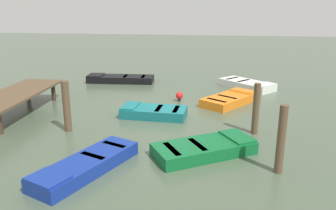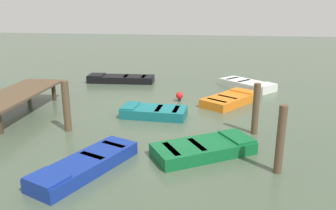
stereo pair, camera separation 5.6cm
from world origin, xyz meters
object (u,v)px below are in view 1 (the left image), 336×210
object	(u,v)px
rowboat_blue	(86,165)
marker_buoy	(179,96)
dock_segment	(14,96)
mooring_piling_far_left	(256,109)
rowboat_white	(247,84)
rowboat_orange	(230,99)
rowboat_green	(205,148)
mooring_piling_mid_left	(67,106)
rowboat_teal	(154,112)
rowboat_black	(120,79)
mooring_piling_mid_right	(281,140)

from	to	relation	value
rowboat_blue	marker_buoy	distance (m)	8.00
dock_segment	mooring_piling_far_left	distance (m)	10.24
rowboat_white	mooring_piling_far_left	xyz separation A→B (m)	(-7.31, 0.29, 0.75)
rowboat_orange	marker_buoy	distance (m)	2.50
rowboat_green	mooring_piling_mid_left	world-z (taller)	mooring_piling_mid_left
rowboat_white	rowboat_blue	distance (m)	12.39
dock_segment	mooring_piling_mid_left	world-z (taller)	mooring_piling_mid_left
rowboat_orange	mooring_piling_mid_left	size ratio (longest dim) A/B	1.70
dock_segment	marker_buoy	xyz separation A→B (m)	(3.08, -6.91, -0.56)
rowboat_orange	marker_buoy	world-z (taller)	marker_buoy
rowboat_orange	rowboat_green	distance (m)	6.14
rowboat_teal	mooring_piling_mid_left	world-z (taller)	mooring_piling_mid_left
rowboat_black	marker_buoy	xyz separation A→B (m)	(-3.80, -4.15, 0.07)
rowboat_white	mooring_piling_far_left	distance (m)	7.35
rowboat_teal	mooring_piling_mid_left	distance (m)	3.72
rowboat_green	rowboat_white	bearing A→B (deg)	46.22
dock_segment	rowboat_orange	distance (m)	9.91
mooring_piling_mid_right	rowboat_blue	bearing A→B (deg)	97.91
rowboat_black	mooring_piling_far_left	xyz separation A→B (m)	(-7.76, -7.44, 0.75)
mooring_piling_mid_left	rowboat_blue	bearing A→B (deg)	-148.10
rowboat_orange	mooring_piling_mid_right	world-z (taller)	mooring_piling_mid_right
rowboat_black	rowboat_green	distance (m)	11.40
mooring_piling_mid_right	marker_buoy	world-z (taller)	mooring_piling_mid_right
rowboat_teal	marker_buoy	bearing A→B (deg)	-105.34
rowboat_blue	mooring_piling_far_left	bearing A→B (deg)	149.70
rowboat_teal	marker_buoy	distance (m)	2.67
mooring_piling_mid_right	rowboat_white	bearing A→B (deg)	0.46
mooring_piling_mid_right	rowboat_orange	bearing A→B (deg)	9.49
rowboat_green	marker_buoy	bearing A→B (deg)	72.51
rowboat_orange	rowboat_blue	world-z (taller)	same
rowboat_white	mooring_piling_mid_right	size ratio (longest dim) A/B	1.61
rowboat_black	rowboat_green	bearing A→B (deg)	116.51
rowboat_orange	rowboat_white	size ratio (longest dim) A/B	1.02
dock_segment	mooring_piling_mid_right	distance (m)	11.29
rowboat_blue	mooring_piling_far_left	xyz separation A→B (m)	(3.83, -5.14, 0.75)
rowboat_teal	rowboat_blue	xyz separation A→B (m)	(-5.25, 1.01, -0.00)
dock_segment	rowboat_teal	world-z (taller)	dock_segment
dock_segment	rowboat_orange	xyz separation A→B (m)	(3.04, -9.41, -0.63)
dock_segment	mooring_piling_mid_right	size ratio (longest dim) A/B	2.88
rowboat_teal	marker_buoy	size ratio (longest dim) A/B	5.86
rowboat_green	rowboat_blue	bearing A→B (deg)	175.31
dock_segment	marker_buoy	size ratio (longest dim) A/B	12.20
rowboat_teal	mooring_piling_mid_left	xyz separation A→B (m)	(-2.16, 2.93, 0.76)
rowboat_black	rowboat_orange	size ratio (longest dim) A/B	1.24
mooring_piling_mid_right	rowboat_green	bearing A→B (deg)	66.75
mooring_piling_mid_right	mooring_piling_far_left	distance (m)	3.08
rowboat_black	mooring_piling_far_left	size ratio (longest dim) A/B	2.13
mooring_piling_mid_left	rowboat_teal	bearing A→B (deg)	-53.57
rowboat_black	marker_buoy	distance (m)	5.62
dock_segment	marker_buoy	world-z (taller)	dock_segment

